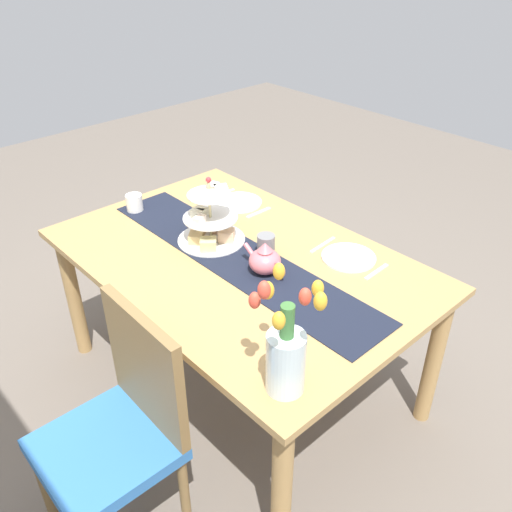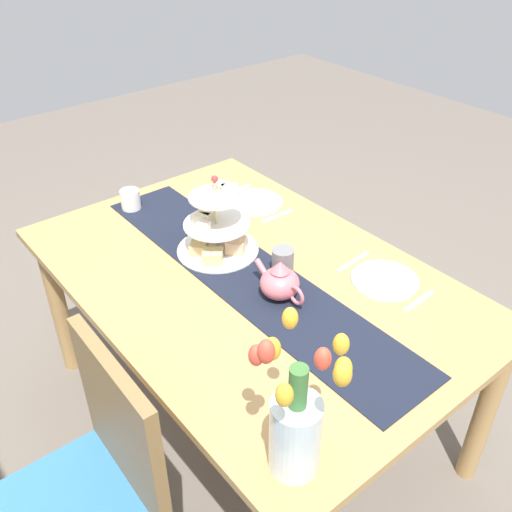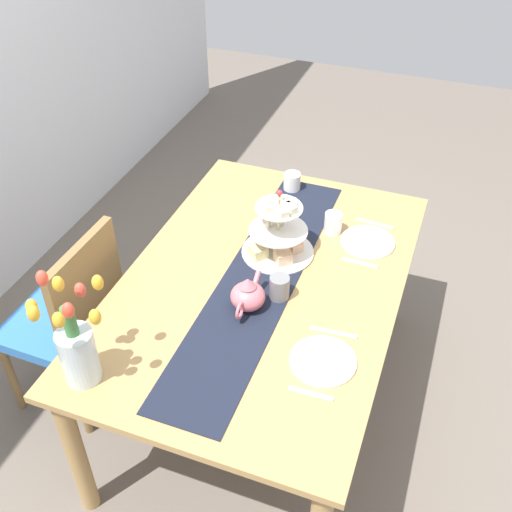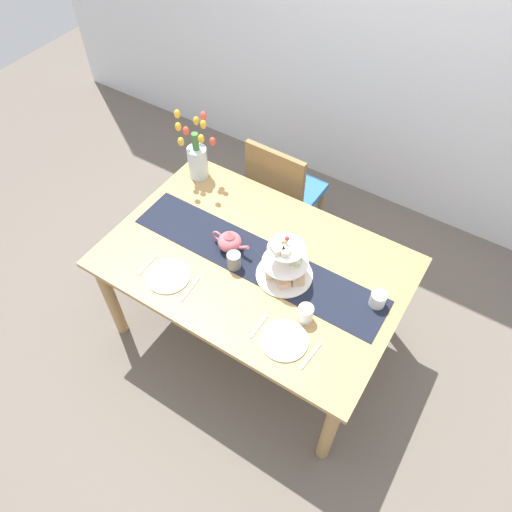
# 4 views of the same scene
# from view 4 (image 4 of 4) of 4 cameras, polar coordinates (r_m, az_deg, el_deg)

# --- Properties ---
(ground_plane) EXTENTS (8.00, 8.00, 0.00)m
(ground_plane) POSITION_cam_4_polar(r_m,az_deg,el_deg) (3.21, -0.11, -8.60)
(ground_plane) COLOR #6B6056
(room_wall_rear) EXTENTS (6.00, 0.08, 2.60)m
(room_wall_rear) POSITION_cam_4_polar(r_m,az_deg,el_deg) (3.45, 16.04, 24.08)
(room_wall_rear) COLOR silver
(room_wall_rear) RESTS_ON ground_plane
(dining_table) EXTENTS (1.61, 1.06, 0.72)m
(dining_table) POSITION_cam_4_polar(r_m,az_deg,el_deg) (2.68, -0.13, -1.76)
(dining_table) COLOR tan
(dining_table) RESTS_ON ground_plane
(chair_left) EXTENTS (0.43, 0.43, 0.91)m
(chair_left) POSITION_cam_4_polar(r_m,az_deg,el_deg) (3.31, 3.17, 7.69)
(chair_left) COLOR olive
(chair_left) RESTS_ON ground_plane
(table_runner) EXTENTS (1.47, 0.29, 0.00)m
(table_runner) POSITION_cam_4_polar(r_m,az_deg,el_deg) (2.61, 0.00, -0.36)
(table_runner) COLOR black
(table_runner) RESTS_ON dining_table
(tiered_cake_stand) EXTENTS (0.30, 0.30, 0.30)m
(tiered_cake_stand) POSITION_cam_4_polar(r_m,az_deg,el_deg) (2.49, 3.45, -0.98)
(tiered_cake_stand) COLOR beige
(tiered_cake_stand) RESTS_ON table_runner
(teapot) EXTENTS (0.24, 0.13, 0.14)m
(teapot) POSITION_cam_4_polar(r_m,az_deg,el_deg) (2.62, -3.14, 1.75)
(teapot) COLOR #D66B75
(teapot) RESTS_ON table_runner
(tulip_vase) EXTENTS (0.26, 0.23, 0.43)m
(tulip_vase) POSITION_cam_4_polar(r_m,az_deg,el_deg) (3.00, -6.95, 11.62)
(tulip_vase) COLOR silver
(tulip_vase) RESTS_ON dining_table
(cream_jug) EXTENTS (0.08, 0.08, 0.08)m
(cream_jug) POSITION_cam_4_polar(r_m,az_deg,el_deg) (2.49, 14.14, -4.97)
(cream_jug) COLOR white
(cream_jug) RESTS_ON dining_table
(dinner_plate_left) EXTENTS (0.23, 0.23, 0.01)m
(dinner_plate_left) POSITION_cam_4_polar(r_m,az_deg,el_deg) (2.58, -10.28, -2.36)
(dinner_plate_left) COLOR white
(dinner_plate_left) RESTS_ON dining_table
(fork_left) EXTENTS (0.02, 0.15, 0.01)m
(fork_left) POSITION_cam_4_polar(r_m,az_deg,el_deg) (2.65, -12.69, -1.02)
(fork_left) COLOR silver
(fork_left) RESTS_ON dining_table
(knife_left) EXTENTS (0.03, 0.17, 0.01)m
(knife_left) POSITION_cam_4_polar(r_m,az_deg,el_deg) (2.52, -7.73, -3.83)
(knife_left) COLOR silver
(knife_left) RESTS_ON dining_table
(dinner_plate_right) EXTENTS (0.23, 0.23, 0.01)m
(dinner_plate_right) POSITION_cam_4_polar(r_m,az_deg,el_deg) (2.34, 3.34, -9.88)
(dinner_plate_right) COLOR white
(dinner_plate_right) RESTS_ON dining_table
(fork_right) EXTENTS (0.02, 0.15, 0.01)m
(fork_right) POSITION_cam_4_polar(r_m,az_deg,el_deg) (2.38, 0.29, -8.27)
(fork_right) COLOR silver
(fork_right) RESTS_ON dining_table
(knife_right) EXTENTS (0.03, 0.17, 0.01)m
(knife_right) POSITION_cam_4_polar(r_m,az_deg,el_deg) (2.31, 6.50, -11.54)
(knife_right) COLOR silver
(knife_right) RESTS_ON dining_table
(mug_grey) EXTENTS (0.08, 0.08, 0.09)m
(mug_grey) POSITION_cam_4_polar(r_m,az_deg,el_deg) (2.55, -2.61, -0.54)
(mug_grey) COLOR slate
(mug_grey) RESTS_ON table_runner
(mug_white_text) EXTENTS (0.08, 0.08, 0.09)m
(mug_white_text) POSITION_cam_4_polar(r_m,az_deg,el_deg) (2.37, 5.84, -6.75)
(mug_white_text) COLOR white
(mug_white_text) RESTS_ON dining_table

